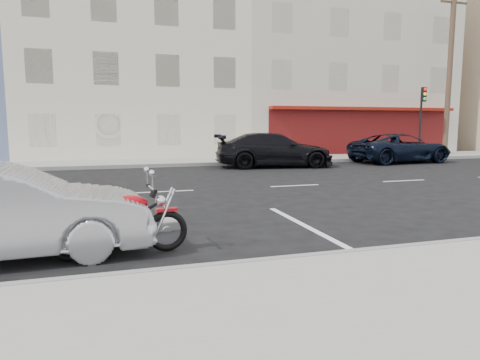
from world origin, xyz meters
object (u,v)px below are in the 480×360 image
at_px(car_far, 274,150).
at_px(fire_hydrant, 396,149).
at_px(utility_pole, 449,75).
at_px(traffic_light, 422,112).
at_px(sedan_silver, 0,212).
at_px(suv_far, 400,148).
at_px(motorcycle, 168,222).

bearing_deg(car_far, fire_hydrant, -63.61).
relative_size(utility_pole, traffic_light, 2.37).
bearing_deg(sedan_silver, car_far, -40.01).
distance_m(fire_hydrant, suv_far, 3.07).
xyz_separation_m(utility_pole, suv_far, (-5.15, -2.67, -4.03)).
bearing_deg(utility_pole, car_far, -166.21).
xyz_separation_m(fire_hydrant, sedan_silver, (-16.96, -14.00, 0.15)).
distance_m(traffic_light, suv_far, 4.37).
bearing_deg(traffic_light, motorcycle, -138.90).
xyz_separation_m(motorcycle, sedan_silver, (-2.30, 0.26, 0.23)).
bearing_deg(fire_hydrant, traffic_light, -6.36).
relative_size(utility_pole, motorcycle, 4.56).
bearing_deg(traffic_light, suv_far, -142.64).
height_order(motorcycle, sedan_silver, sedan_silver).
distance_m(utility_pole, traffic_light, 2.97).
height_order(utility_pole, traffic_light, utility_pole).
bearing_deg(sedan_silver, utility_pole, -58.19).
height_order(fire_hydrant, sedan_silver, sedan_silver).
xyz_separation_m(utility_pole, car_far, (-11.97, -2.94, -3.98)).
xyz_separation_m(motorcycle, car_far, (6.19, 11.42, 0.31)).
bearing_deg(suv_far, sedan_silver, 122.50).
relative_size(utility_pole, suv_far, 1.75).
distance_m(utility_pole, sedan_silver, 25.18).
relative_size(fire_hydrant, suv_far, 0.14).
xyz_separation_m(utility_pole, sedan_silver, (-20.46, -14.10, -4.06)).
xyz_separation_m(sedan_silver, car_far, (8.49, 11.16, 0.08)).
bearing_deg(car_far, utility_pole, -68.34).
distance_m(utility_pole, fire_hydrant, 5.48).
xyz_separation_m(traffic_light, suv_far, (-3.15, -2.41, -1.84)).
bearing_deg(fire_hydrant, car_far, -161.47).
distance_m(traffic_light, sedan_silver, 23.15).
height_order(utility_pole, car_far, utility_pole).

